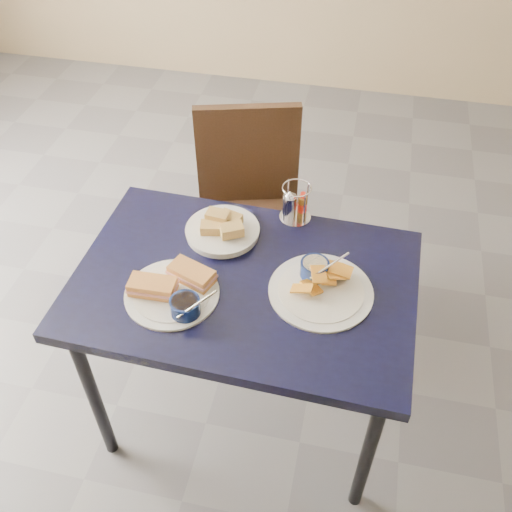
% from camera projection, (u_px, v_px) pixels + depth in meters
% --- Properties ---
extents(ground, '(6.00, 6.00, 0.00)m').
position_uv_depth(ground, '(311.00, 375.00, 2.41)').
color(ground, '#58575D').
rests_on(ground, ground).
extents(dining_table, '(1.08, 0.74, 0.75)m').
position_uv_depth(dining_table, '(244.00, 296.00, 1.83)').
color(dining_table, black).
rests_on(dining_table, ground).
extents(chair_far, '(0.53, 0.52, 0.91)m').
position_uv_depth(chair_far, '(255.00, 201.00, 2.42)').
color(chair_far, black).
rests_on(chair_far, ground).
extents(sandwich_plate, '(0.31, 0.29, 0.12)m').
position_uv_depth(sandwich_plate, '(175.00, 290.00, 1.72)').
color(sandwich_plate, white).
rests_on(sandwich_plate, dining_table).
extents(plantain_plate, '(0.32, 0.32, 0.12)m').
position_uv_depth(plantain_plate, '(320.00, 283.00, 1.74)').
color(plantain_plate, white).
rests_on(plantain_plate, dining_table).
extents(bread_basket, '(0.25, 0.25, 0.07)m').
position_uv_depth(bread_basket, '(223.00, 229.00, 1.92)').
color(bread_basket, white).
rests_on(bread_basket, dining_table).
extents(condiment_caddy, '(0.11, 0.11, 0.14)m').
position_uv_depth(condiment_caddy, '(294.00, 205.00, 1.95)').
color(condiment_caddy, silver).
rests_on(condiment_caddy, dining_table).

